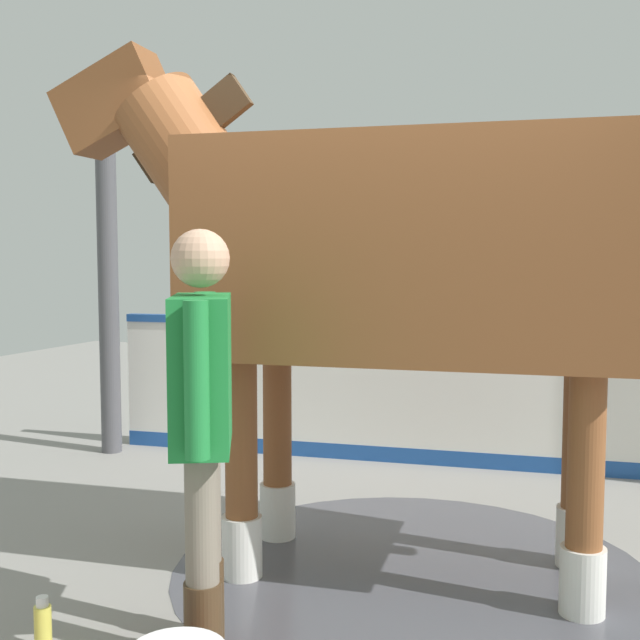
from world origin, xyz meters
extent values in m
cube|color=gray|center=(0.00, 0.00, -0.01)|extent=(16.00, 16.00, 0.02)
cylinder|color=#4C4C54|center=(0.04, 0.12, 0.00)|extent=(2.41, 2.41, 0.00)
cube|color=white|center=(-2.01, -0.13, 0.52)|extent=(0.70, 5.32, 1.04)
cube|color=#1E4C99|center=(-2.01, -0.13, 1.07)|extent=(0.72, 5.32, 0.06)
cube|color=#1E4C99|center=(-2.01, -0.13, 0.06)|extent=(0.70, 5.32, 0.12)
cylinder|color=#4C4C51|center=(-1.41, -2.78, 1.51)|extent=(0.16, 0.16, 3.01)
cube|color=brown|center=(0.04, 0.12, 1.62)|extent=(1.28, 2.22, 1.04)
cylinder|color=brown|center=(0.42, -0.65, 0.55)|extent=(0.16, 0.16, 1.10)
cylinder|color=silver|center=(0.42, -0.65, 0.15)|extent=(0.20, 0.20, 0.31)
cylinder|color=brown|center=(-0.15, -0.71, 0.55)|extent=(0.16, 0.16, 1.10)
cylinder|color=silver|center=(-0.15, -0.71, 0.15)|extent=(0.20, 0.20, 0.31)
cylinder|color=brown|center=(0.23, 0.95, 0.55)|extent=(0.16, 0.16, 1.10)
cylinder|color=silver|center=(0.23, 0.95, 0.15)|extent=(0.20, 0.20, 0.31)
cylinder|color=brown|center=(-0.34, 0.88, 0.55)|extent=(0.16, 0.16, 1.10)
cylinder|color=silver|center=(-0.34, 0.88, 0.15)|extent=(0.20, 0.20, 0.31)
cylinder|color=brown|center=(0.18, -1.04, 2.08)|extent=(0.56, 0.87, 0.89)
cube|color=#382819|center=(0.18, -1.04, 2.24)|extent=(0.14, 0.67, 0.54)
cube|color=brown|center=(0.23, -1.48, 2.39)|extent=(0.36, 0.68, 0.56)
cylinder|color=#47331E|center=(1.04, -0.49, 0.17)|extent=(0.15, 0.15, 0.34)
cylinder|color=slate|center=(1.04, -0.49, 0.59)|extent=(0.13, 0.13, 0.51)
cylinder|color=#47331E|center=(1.24, -0.39, 0.17)|extent=(0.15, 0.15, 0.34)
cylinder|color=slate|center=(1.24, -0.39, 0.59)|extent=(0.13, 0.13, 0.51)
cube|color=#1E7F38|center=(1.14, -0.44, 1.14)|extent=(0.54, 0.42, 0.60)
cylinder|color=#1E7F38|center=(0.88, -0.57, 1.16)|extent=(0.09, 0.09, 0.57)
cylinder|color=#1E7F38|center=(1.40, -0.31, 1.16)|extent=(0.09, 0.09, 0.57)
sphere|color=tan|center=(1.14, -0.44, 1.58)|extent=(0.23, 0.23, 0.23)
cylinder|color=#D8CC4C|center=(1.37, -1.05, 0.09)|extent=(0.07, 0.07, 0.18)
cylinder|color=white|center=(1.37, -1.05, 0.20)|extent=(0.05, 0.05, 0.04)
camera|label=1|loc=(3.82, 1.13, 1.61)|focal=44.68mm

